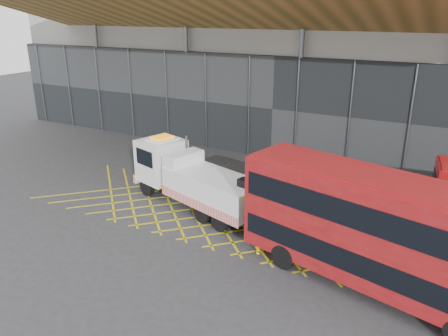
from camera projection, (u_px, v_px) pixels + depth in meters
The scene contains 6 objects.
ground_plane at pixel (170, 204), 26.97m from camera, with size 120.00×120.00×0.00m, color #2C2D2F.
road_markings at pixel (227, 218), 25.18m from camera, with size 24.76×7.16×0.01m.
construction_building at pixel (305, 38), 38.25m from camera, with size 55.00×23.97×18.00m.
recovery_truck at pixel (192, 178), 26.14m from camera, with size 11.07×5.34×3.89m.
bus_towed at pixel (384, 231), 17.74m from camera, with size 12.79×5.83×5.08m.
worker at pixel (259, 238), 21.32m from camera, with size 0.59×0.38×1.61m, color yellow.
Camera 1 is at (14.66, -20.03, 11.30)m, focal length 35.00 mm.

